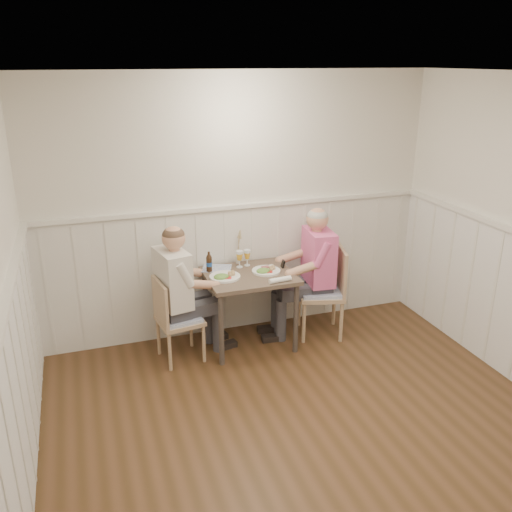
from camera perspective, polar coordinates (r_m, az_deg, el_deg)
The scene contains 16 objects.
ground_plane at distance 4.12m, azimuth 8.07°, elevation -20.94°, with size 4.50×4.50×0.00m, color #442D17.
room_shell at distance 3.33m, azimuth 9.33°, elevation -0.77°, with size 4.04×4.54×2.60m.
wainscot at distance 4.24m, azimuth 4.37°, elevation -8.15°, with size 4.00×4.49×1.34m.
dining_table at distance 5.23m, azimuth -0.70°, elevation -2.97°, with size 0.84×0.70×0.75m.
chair_right at distance 5.52m, azimuth 7.40°, elevation -3.39°, with size 0.54×0.54×0.93m.
chair_left at distance 5.09m, azimuth -8.59°, elevation -6.35°, with size 0.44×0.44×0.82m.
man_in_pink at distance 5.51m, azimuth 6.10°, elevation -2.68°, with size 0.66×0.46×1.36m.
diner_cream at distance 5.10m, azimuth -8.18°, elevation -4.91°, with size 0.67×0.48×1.32m.
plate_man at distance 5.22m, azimuth 1.01°, elevation -1.47°, with size 0.28×0.28×0.07m.
plate_diner at distance 5.08m, azimuth -3.42°, elevation -2.11°, with size 0.29×0.29×0.07m.
beer_glass_a at distance 5.35m, azimuth -0.94°, elevation 0.10°, with size 0.07×0.07×0.16m.
beer_glass_b at distance 5.30m, azimuth -1.76°, elevation -0.03°, with size 0.07×0.07×0.17m.
beer_bottle at distance 5.22m, azimuth -4.96°, elevation -0.73°, with size 0.06×0.06×0.20m.
rolled_napkin at distance 4.99m, azimuth 2.55°, elevation -2.51°, with size 0.22×0.07×0.05m.
grass_vase at distance 5.40m, azimuth -1.96°, elevation 0.88°, with size 0.04×0.04×0.37m.
gingham_mat at distance 5.32m, azimuth -4.15°, elevation -1.30°, with size 0.34×0.31×0.01m.
Camera 1 is at (-1.49, -2.74, 2.69)m, focal length 38.00 mm.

